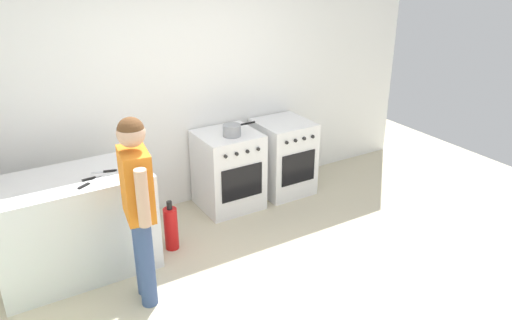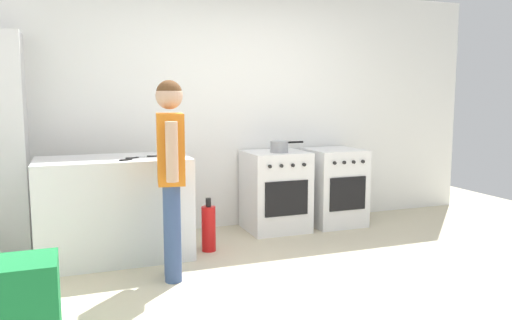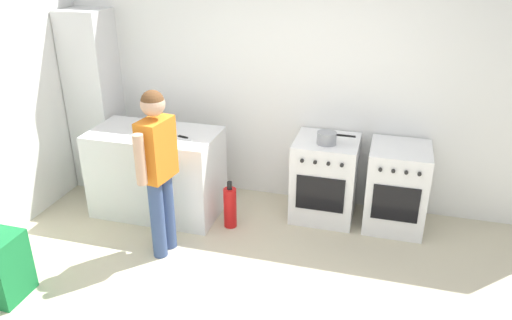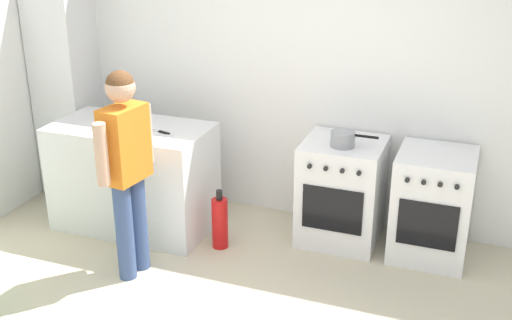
% 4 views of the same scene
% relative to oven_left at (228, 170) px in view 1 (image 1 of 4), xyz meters
% --- Properties ---
extents(ground_plane, '(8.00, 8.00, 0.00)m').
position_rel_oven_left_xyz_m(ground_plane, '(-0.35, -1.58, -0.43)').
color(ground_plane, beige).
extents(back_wall, '(6.00, 0.10, 2.60)m').
position_rel_oven_left_xyz_m(back_wall, '(-0.35, 0.37, 0.87)').
color(back_wall, white).
rests_on(back_wall, ground).
extents(counter_unit, '(1.30, 0.70, 0.90)m').
position_rel_oven_left_xyz_m(counter_unit, '(-1.70, -0.38, 0.02)').
color(counter_unit, silver).
rests_on(counter_unit, ground).
extents(oven_left, '(0.63, 0.62, 0.85)m').
position_rel_oven_left_xyz_m(oven_left, '(0.00, 0.00, 0.00)').
color(oven_left, white).
rests_on(oven_left, ground).
extents(oven_right, '(0.57, 0.62, 0.85)m').
position_rel_oven_left_xyz_m(oven_right, '(0.71, -0.00, -0.00)').
color(oven_right, white).
rests_on(oven_right, ground).
extents(pot, '(0.37, 0.19, 0.12)m').
position_rel_oven_left_xyz_m(pot, '(0.01, -0.09, 0.48)').
color(pot, gray).
rests_on(pot, oven_left).
extents(knife_bread, '(0.35, 0.06, 0.01)m').
position_rel_oven_left_xyz_m(knife_bread, '(-1.44, -0.49, 0.48)').
color(knife_bread, silver).
rests_on(knife_bread, counter_unit).
extents(knife_paring, '(0.21, 0.08, 0.01)m').
position_rel_oven_left_xyz_m(knife_paring, '(-1.38, -0.43, 0.48)').
color(knife_paring, silver).
rests_on(knife_paring, counter_unit).
extents(knife_utility, '(0.23, 0.15, 0.01)m').
position_rel_oven_left_xyz_m(knife_utility, '(-1.56, -0.58, 0.48)').
color(knife_utility, silver).
rests_on(knife_utility, counter_unit).
extents(person, '(0.25, 0.57, 1.56)m').
position_rel_oven_left_xyz_m(person, '(-1.32, -1.06, 0.49)').
color(person, '#384C7A').
rests_on(person, ground).
extents(fire_extinguisher, '(0.13, 0.13, 0.50)m').
position_rel_oven_left_xyz_m(fire_extinguisher, '(-0.87, -0.48, -0.21)').
color(fire_extinguisher, red).
rests_on(fire_extinguisher, ground).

